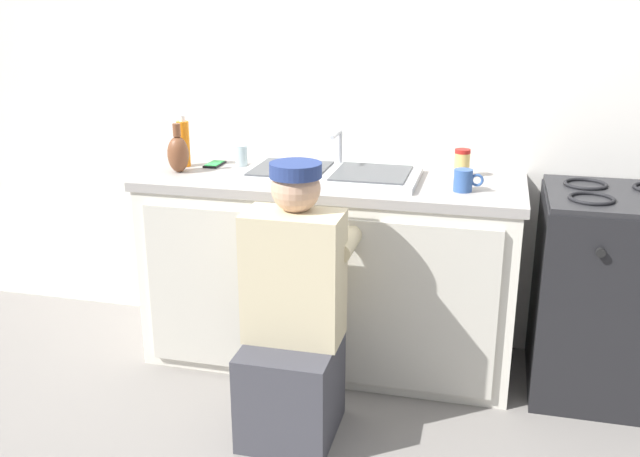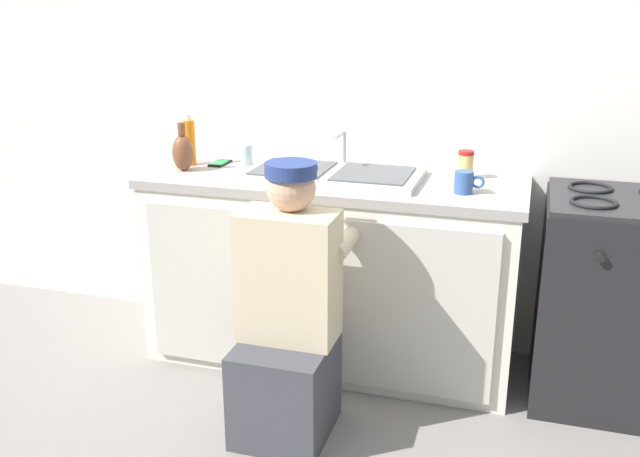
# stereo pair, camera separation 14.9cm
# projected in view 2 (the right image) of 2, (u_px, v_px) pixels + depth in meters

# --- Properties ---
(ground_plane) EXTENTS (12.00, 12.00, 0.00)m
(ground_plane) POSITION_uv_depth(u_px,v_px,m) (314.00, 385.00, 3.27)
(ground_plane) COLOR gray
(back_wall) EXTENTS (6.00, 0.10, 2.50)m
(back_wall) POSITION_uv_depth(u_px,v_px,m) (353.00, 93.00, 3.47)
(back_wall) COLOR silver
(back_wall) RESTS_ON ground_plane
(counter_cabinet) EXTENTS (1.71, 0.62, 0.86)m
(counter_cabinet) POSITION_uv_depth(u_px,v_px,m) (332.00, 275.00, 3.40)
(counter_cabinet) COLOR silver
(counter_cabinet) RESTS_ON ground_plane
(countertop) EXTENTS (1.75, 0.62, 0.04)m
(countertop) POSITION_uv_depth(u_px,v_px,m) (333.00, 182.00, 3.27)
(countertop) COLOR #9E9993
(countertop) RESTS_ON counter_cabinet
(sink_double_basin) EXTENTS (0.80, 0.44, 0.19)m
(sink_double_basin) POSITION_uv_depth(u_px,v_px,m) (333.00, 174.00, 3.26)
(sink_double_basin) COLOR silver
(sink_double_basin) RESTS_ON countertop
(stove_range) EXTENTS (0.63, 0.62, 0.92)m
(stove_range) POSITION_uv_depth(u_px,v_px,m) (615.00, 300.00, 3.05)
(stove_range) COLOR black
(stove_range) RESTS_ON ground_plane
(plumber_person) EXTENTS (0.42, 0.61, 1.10)m
(plumber_person) POSITION_uv_depth(u_px,v_px,m) (288.00, 325.00, 2.82)
(plumber_person) COLOR #3F3F47
(plumber_person) RESTS_ON ground_plane
(water_glass) EXTENTS (0.06, 0.06, 0.10)m
(water_glass) POSITION_uv_depth(u_px,v_px,m) (246.00, 155.00, 3.50)
(water_glass) COLOR #ADC6CC
(water_glass) RESTS_ON countertop
(soap_bottle_orange) EXTENTS (0.06, 0.06, 0.25)m
(soap_bottle_orange) POSITION_uv_depth(u_px,v_px,m) (189.00, 142.00, 3.48)
(soap_bottle_orange) COLOR orange
(soap_bottle_orange) RESTS_ON countertop
(vase_decorative) EXTENTS (0.10, 0.10, 0.23)m
(vase_decorative) POSITION_uv_depth(u_px,v_px,m) (183.00, 152.00, 3.37)
(vase_decorative) COLOR brown
(vase_decorative) RESTS_ON countertop
(condiment_jar) EXTENTS (0.07, 0.07, 0.13)m
(condiment_jar) POSITION_uv_depth(u_px,v_px,m) (466.00, 165.00, 3.23)
(condiment_jar) COLOR #DBB760
(condiment_jar) RESTS_ON countertop
(cell_phone) EXTENTS (0.07, 0.14, 0.01)m
(cell_phone) POSITION_uv_depth(u_px,v_px,m) (220.00, 163.00, 3.52)
(cell_phone) COLOR black
(cell_phone) RESTS_ON countertop
(coffee_mug) EXTENTS (0.13, 0.08, 0.10)m
(coffee_mug) POSITION_uv_depth(u_px,v_px,m) (465.00, 182.00, 2.99)
(coffee_mug) COLOR #335699
(coffee_mug) RESTS_ON countertop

